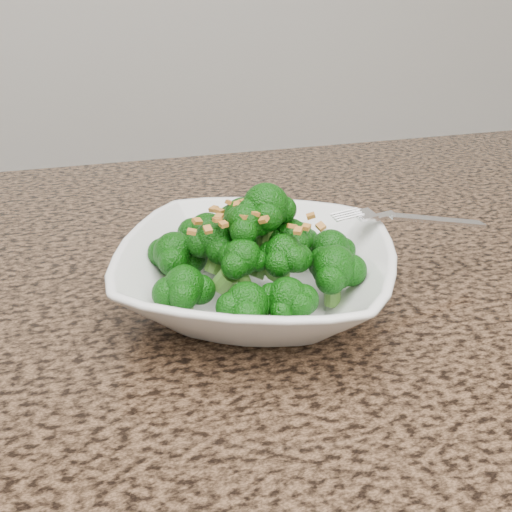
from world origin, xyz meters
name	(u,v)px	position (x,y,z in m)	size (l,w,h in m)	color
granite_counter	(98,375)	(0.00, 0.30, 0.89)	(1.64, 1.04, 0.03)	brown
bowl	(256,276)	(0.15, 0.35, 0.93)	(0.25, 0.25, 0.06)	white
broccoli_pile	(256,208)	(0.15, 0.35, 1.00)	(0.22, 0.22, 0.07)	#0D4F09
garlic_topping	(256,165)	(0.15, 0.35, 1.03)	(0.13, 0.13, 0.01)	#CB8231
fork	(387,216)	(0.28, 0.37, 0.97)	(0.18, 0.03, 0.01)	silver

